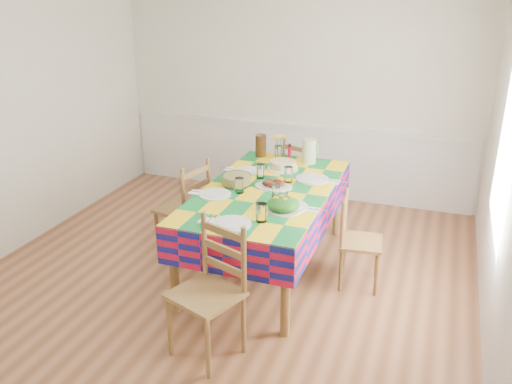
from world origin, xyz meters
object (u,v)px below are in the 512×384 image
at_px(meat_platter, 273,185).
at_px(chair_right, 357,241).
at_px(dining_table, 267,198).
at_px(chair_left, 186,209).
at_px(chair_near, 210,292).
at_px(green_pitcher, 309,151).
at_px(tea_pitcher, 261,146).
at_px(chair_far, 303,178).

height_order(meat_platter, chair_right, meat_platter).
bearing_deg(dining_table, meat_platter, 53.51).
relative_size(dining_table, chair_left, 2.10).
bearing_deg(chair_left, chair_near, 46.14).
relative_size(dining_table, green_pitcher, 8.31).
distance_m(tea_pitcher, chair_far, 0.74).
bearing_deg(chair_near, dining_table, 111.17).
relative_size(dining_table, chair_near, 2.04).
height_order(dining_table, chair_left, chair_left).
bearing_deg(green_pitcher, dining_table, -100.88).
relative_size(dining_table, tea_pitcher, 8.94).
height_order(dining_table, chair_far, chair_far).
height_order(dining_table, tea_pitcher, tea_pitcher).
distance_m(meat_platter, chair_left, 0.95).
relative_size(meat_platter, chair_left, 0.35).
distance_m(dining_table, chair_left, 0.87).
bearing_deg(chair_left, tea_pitcher, 166.62).
distance_m(meat_platter, green_pitcher, 0.83).
bearing_deg(meat_platter, green_pitcher, 81.16).
xyz_separation_m(meat_platter, chair_near, (-0.02, -1.39, -0.34)).
relative_size(chair_left, chair_right, 1.16).
height_order(meat_platter, chair_left, chair_left).
height_order(meat_platter, chair_far, chair_far).
bearing_deg(chair_left, chair_far, 161.44).
bearing_deg(chair_right, tea_pitcher, 46.44).
xyz_separation_m(meat_platter, chair_far, (-0.05, 1.28, -0.39)).
bearing_deg(chair_left, dining_table, 103.79).
distance_m(chair_far, chair_right, 1.59).
bearing_deg(chair_far, meat_platter, 111.59).
bearing_deg(chair_far, green_pitcher, 130.32).
xyz_separation_m(chair_near, chair_left, (-0.86, 1.32, -0.01)).
distance_m(tea_pitcher, chair_left, 1.12).
bearing_deg(tea_pitcher, meat_platter, -63.72).
xyz_separation_m(meat_platter, chair_right, (0.81, -0.06, -0.42)).
xyz_separation_m(green_pitcher, chair_left, (-1.01, -0.88, -0.45)).
distance_m(green_pitcher, chair_far, 0.70).
xyz_separation_m(chair_near, chair_far, (-0.03, 2.67, -0.05)).
bearing_deg(chair_left, meat_platter, 107.28).
xyz_separation_m(dining_table, chair_near, (0.02, -1.33, -0.22)).
distance_m(meat_platter, tea_pitcher, 0.96).
height_order(green_pitcher, chair_left, green_pitcher).
bearing_deg(tea_pitcher, chair_right, -36.67).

